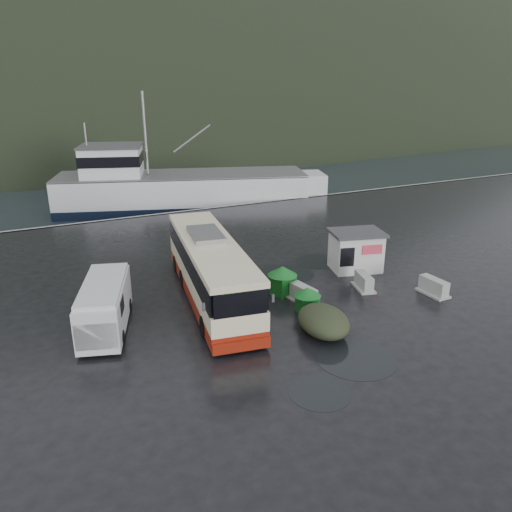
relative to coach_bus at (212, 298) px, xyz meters
name	(u,v)px	position (x,y,z in m)	size (l,w,h in m)	color
ground	(231,311)	(0.36, -1.82, 0.00)	(160.00, 160.00, 0.00)	black
harbor_water	(49,127)	(0.36, 108.18, 0.00)	(300.00, 180.00, 0.02)	black
quay_edge	(138,217)	(0.36, 18.18, 0.00)	(160.00, 0.60, 1.50)	#999993
headland	(47,102)	(10.36, 248.18, 0.00)	(780.00, 540.00, 570.00)	black
coach_bus	(212,298)	(0.00, 0.00, 0.00)	(3.03, 12.11, 3.42)	beige
white_van	(108,329)	(-5.60, -1.06, 0.00)	(1.93, 5.60, 2.34)	silver
waste_bin_left	(307,313)	(3.66, -3.68, 0.00)	(0.98, 0.98, 1.36)	#11631E
waste_bin_right	(282,294)	(3.66, -1.11, 0.00)	(1.14, 1.14, 1.59)	#11631E
dome_tent	(323,333)	(3.24, -5.80, 0.00)	(2.20, 3.08, 1.21)	#2A321E
ticket_kiosk	(354,269)	(9.42, 0.19, 0.00)	(3.10, 2.35, 2.42)	silver
jersey_barrier_a	(303,302)	(4.16, -2.50, 0.00)	(0.89, 1.78, 0.89)	#999993
jersey_barrier_b	(433,294)	(10.99, -4.70, 0.00)	(0.89, 1.79, 0.89)	#999993
jersey_barrier_c	(363,289)	(8.07, -2.46, 0.00)	(0.86, 1.71, 0.86)	#999993
fishing_trawler	(183,195)	(6.38, 24.52, 0.00)	(28.61, 6.25, 11.44)	silver
puddles	(317,306)	(4.53, -3.22, 0.00)	(10.11, 14.64, 0.01)	black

